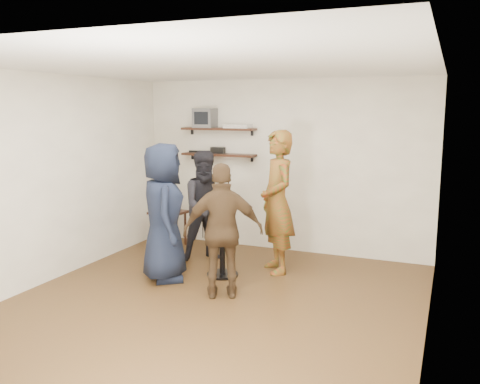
# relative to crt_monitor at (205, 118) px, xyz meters

# --- Properties ---
(room) EXTENTS (4.58, 5.08, 2.68)m
(room) POSITION_rel_crt_monitor_xyz_m (1.23, -2.38, -0.72)
(room) COLOR #3F2714
(room) RESTS_ON ground
(shelf_upper) EXTENTS (1.20, 0.25, 0.04)m
(shelf_upper) POSITION_rel_crt_monitor_xyz_m (0.23, 0.00, -0.17)
(shelf_upper) COLOR black
(shelf_upper) RESTS_ON room
(shelf_lower) EXTENTS (1.20, 0.25, 0.04)m
(shelf_lower) POSITION_rel_crt_monitor_xyz_m (0.23, 0.00, -0.57)
(shelf_lower) COLOR black
(shelf_lower) RESTS_ON room
(crt_monitor) EXTENTS (0.32, 0.30, 0.30)m
(crt_monitor) POSITION_rel_crt_monitor_xyz_m (0.00, 0.00, 0.00)
(crt_monitor) COLOR #59595B
(crt_monitor) RESTS_ON shelf_upper
(dvd_deck) EXTENTS (0.40, 0.24, 0.06)m
(dvd_deck) POSITION_rel_crt_monitor_xyz_m (0.55, 0.00, -0.12)
(dvd_deck) COLOR silver
(dvd_deck) RESTS_ON shelf_upper
(radio) EXTENTS (0.22, 0.10, 0.10)m
(radio) POSITION_rel_crt_monitor_xyz_m (0.21, 0.00, -0.50)
(radio) COLOR black
(radio) RESTS_ON shelf_lower
(power_strip) EXTENTS (0.30, 0.05, 0.03)m
(power_strip) POSITION_rel_crt_monitor_xyz_m (-0.17, 0.05, -0.54)
(power_strip) COLOR black
(power_strip) RESTS_ON shelf_lower
(side_table) EXTENTS (0.55, 0.55, 0.57)m
(side_table) POSITION_rel_crt_monitor_xyz_m (-0.45, -0.43, -1.54)
(side_table) COLOR black
(side_table) RESTS_ON room
(vase_lilies) EXTENTS (0.20, 0.20, 1.00)m
(vase_lilies) POSITION_rel_crt_monitor_xyz_m (-0.46, -0.43, -1.13)
(vase_lilies) COLOR white
(vase_lilies) RESTS_ON side_table
(drinks_table) EXTENTS (0.53, 0.53, 0.98)m
(drinks_table) POSITION_rel_crt_monitor_xyz_m (0.92, -1.39, -1.39)
(drinks_table) COLOR black
(drinks_table) RESTS_ON room
(wine_glass_fl) EXTENTS (0.07, 0.07, 0.22)m
(wine_glass_fl) POSITION_rel_crt_monitor_xyz_m (0.85, -1.42, -0.89)
(wine_glass_fl) COLOR silver
(wine_glass_fl) RESTS_ON drinks_table
(wine_glass_fr) EXTENTS (0.06, 0.06, 0.19)m
(wine_glass_fr) POSITION_rel_crt_monitor_xyz_m (0.99, -1.41, -0.91)
(wine_glass_fr) COLOR silver
(wine_glass_fr) RESTS_ON drinks_table
(wine_glass_bl) EXTENTS (0.07, 0.07, 0.22)m
(wine_glass_bl) POSITION_rel_crt_monitor_xyz_m (0.90, -1.33, -0.89)
(wine_glass_bl) COLOR silver
(wine_glass_bl) RESTS_ON drinks_table
(wine_glass_br) EXTENTS (0.07, 0.07, 0.21)m
(wine_glass_br) POSITION_rel_crt_monitor_xyz_m (0.94, -1.37, -0.90)
(wine_glass_br) COLOR silver
(wine_glass_br) RESTS_ON drinks_table
(person_plaid) EXTENTS (0.78, 0.82, 1.89)m
(person_plaid) POSITION_rel_crt_monitor_xyz_m (1.51, -0.93, -1.07)
(person_plaid) COLOR #B62B14
(person_plaid) RESTS_ON room
(person_dark) EXTENTS (0.97, 0.96, 1.58)m
(person_dark) POSITION_rel_crt_monitor_xyz_m (0.43, -0.83, -1.23)
(person_dark) COLOR black
(person_dark) RESTS_ON room
(person_navy) EXTENTS (0.93, 1.02, 1.75)m
(person_navy) POSITION_rel_crt_monitor_xyz_m (0.30, -1.80, -1.14)
(person_navy) COLOR black
(person_navy) RESTS_ON room
(person_brown) EXTENTS (0.99, 0.74, 1.56)m
(person_brown) POSITION_rel_crt_monitor_xyz_m (1.24, -2.06, -1.24)
(person_brown) COLOR #44301D
(person_brown) RESTS_ON room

